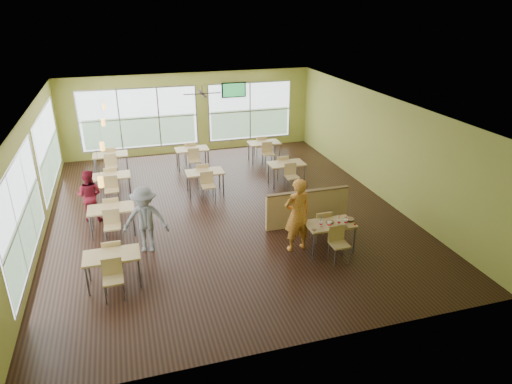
{
  "coord_description": "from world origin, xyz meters",
  "views": [
    {
      "loc": [
        -2.63,
        -12.1,
        5.89
      ],
      "look_at": [
        0.66,
        -1.08,
        0.97
      ],
      "focal_mm": 32.0,
      "sensor_mm": 36.0,
      "label": 1
    }
  ],
  "objects_px": {
    "main_table": "(330,228)",
    "food_basket": "(349,219)",
    "man_plaid": "(297,215)",
    "half_wall_divider": "(307,208)"
  },
  "relations": [
    {
      "from": "food_basket",
      "to": "main_table",
      "type": "bearing_deg",
      "value": 179.47
    },
    {
      "from": "half_wall_divider",
      "to": "food_basket",
      "type": "distance_m",
      "value": 1.56
    },
    {
      "from": "man_plaid",
      "to": "food_basket",
      "type": "height_order",
      "value": "man_plaid"
    },
    {
      "from": "main_table",
      "to": "food_basket",
      "type": "bearing_deg",
      "value": -0.53
    },
    {
      "from": "man_plaid",
      "to": "food_basket",
      "type": "distance_m",
      "value": 1.33
    },
    {
      "from": "main_table",
      "to": "man_plaid",
      "type": "relative_size",
      "value": 0.79
    },
    {
      "from": "man_plaid",
      "to": "half_wall_divider",
      "type": "bearing_deg",
      "value": -128.8
    },
    {
      "from": "half_wall_divider",
      "to": "food_basket",
      "type": "height_order",
      "value": "half_wall_divider"
    },
    {
      "from": "half_wall_divider",
      "to": "main_table",
      "type": "bearing_deg",
      "value": -90.0
    },
    {
      "from": "main_table",
      "to": "food_basket",
      "type": "distance_m",
      "value": 0.54
    }
  ]
}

